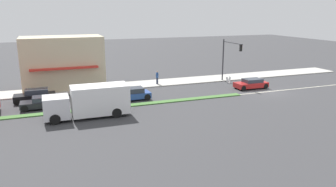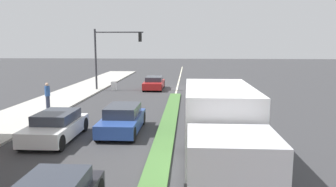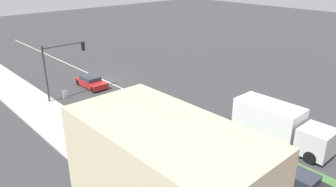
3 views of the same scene
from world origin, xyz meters
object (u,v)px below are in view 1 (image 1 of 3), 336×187
pedestrian (157,77)px  van_white (112,90)px  hatchback_red (251,84)px  coupe_blue (131,94)px  traffic_signal_main (229,54)px  suv_black (35,96)px  delivery_truck (90,101)px  warning_aframe_sign (228,80)px  sedan_dark (43,102)px

pedestrian → van_white: (-3.23, 6.57, -0.40)m
hatchback_red → coupe_blue: (-0.00, 15.39, 0.05)m
van_white → hatchback_red: (-2.80, -16.92, -0.03)m
traffic_signal_main → hatchback_red: (-3.92, -1.04, -3.30)m
pedestrian → hatchback_red: pedestrian is taller
van_white → traffic_signal_main: bearing=-85.9°
traffic_signal_main → suv_black: bearing=92.7°
delivery_truck → hatchback_red: (4.40, -20.30, -0.87)m
delivery_truck → warning_aframe_sign: bearing=-67.2°
delivery_truck → coupe_blue: size_ratio=1.78×
warning_aframe_sign → hatchback_red: size_ratio=0.20×
delivery_truck → van_white: 8.00m
van_white → coupe_blue: bearing=-151.4°
warning_aframe_sign → coupe_blue: (-3.70, 14.32, 0.22)m
van_white → hatchback_red: bearing=-99.4°
delivery_truck → hatchback_red: bearing=-77.8°
van_white → suv_black: bearing=90.0°
pedestrian → hatchback_red: (-6.03, -10.35, -0.43)m
hatchback_red → sedan_dark: size_ratio=0.97×
suv_black → sedan_dark: size_ratio=0.99×
pedestrian → hatchback_red: bearing=-120.2°
traffic_signal_main → warning_aframe_sign: (-0.22, 0.02, -3.47)m
delivery_truck → sedan_dark: 6.04m
warning_aframe_sign → sedan_dark: sedan_dark is taller
delivery_truck → sedan_dark: delivery_truck is taller
traffic_signal_main → hatchback_red: size_ratio=1.37×
traffic_signal_main → suv_black: (-1.12, 24.07, -3.24)m
warning_aframe_sign → van_white: 15.88m
pedestrian → sedan_dark: 15.24m
warning_aframe_sign → sedan_dark: bearing=99.0°
pedestrian → suv_black: size_ratio=0.41×
pedestrian → sedan_dark: (-6.03, 13.99, -0.43)m
coupe_blue → pedestrian: bearing=-39.9°
hatchback_red → sedan_dark: bearing=90.0°
traffic_signal_main → coupe_blue: (-3.92, 14.35, -3.26)m
pedestrian → sedan_dark: pedestrian is taller
suv_black → sedan_dark: (-2.80, -0.78, -0.06)m
pedestrian → coupe_blue: bearing=140.1°
traffic_signal_main → sedan_dark: 23.85m
sedan_dark → warning_aframe_sign: bearing=-81.0°
traffic_signal_main → coupe_blue: 15.22m
van_white → coupe_blue: (-2.80, -1.53, 0.01)m
suv_black → coupe_blue: (-2.80, -9.72, -0.02)m
delivery_truck → van_white: size_ratio=1.84×
hatchback_red → van_white: bearing=80.6°
warning_aframe_sign → coupe_blue: 14.79m
suv_black → pedestrian: bearing=-77.7°
delivery_truck → sedan_dark: bearing=42.6°
delivery_truck → van_white: bearing=-25.1°
coupe_blue → sedan_dark: coupe_blue is taller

